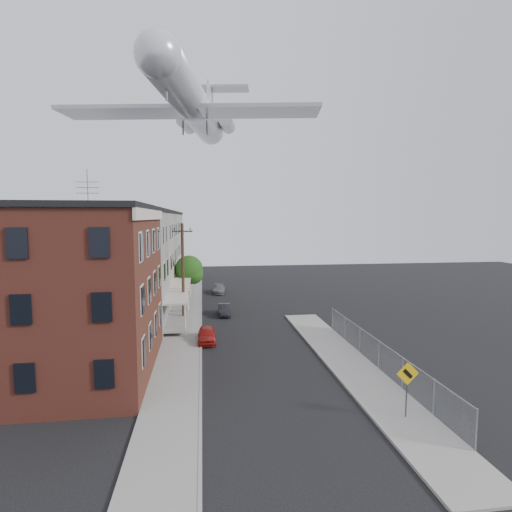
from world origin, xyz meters
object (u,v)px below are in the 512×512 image
at_px(car_mid, 224,310).
at_px(airplane, 194,106).
at_px(car_near, 207,335).
at_px(utility_pole, 183,272).
at_px(car_far, 219,289).
at_px(street_tree, 190,271).
at_px(warning_sign, 407,381).

relative_size(car_mid, airplane, 0.11).
bearing_deg(car_near, airplane, 94.41).
xyz_separation_m(utility_pole, car_far, (3.78, 13.93, -4.15)).
distance_m(car_far, airplane, 21.79).
xyz_separation_m(street_tree, airplane, (0.77, -3.65, 17.31)).
bearing_deg(car_near, car_mid, 77.97).
bearing_deg(utility_pole, warning_sign, -59.52).
distance_m(warning_sign, airplane, 33.14).
bearing_deg(warning_sign, car_mid, 109.04).
xyz_separation_m(warning_sign, car_far, (-7.42, 32.95, -1.35)).
xyz_separation_m(street_tree, car_near, (1.67, -15.83, -2.87)).
distance_m(street_tree, car_mid, 8.77).
bearing_deg(car_far, airplane, -104.86).
bearing_deg(airplane, car_near, -85.77).
height_order(warning_sign, utility_pole, utility_pole).
xyz_separation_m(street_tree, car_far, (3.45, 4.00, -2.92)).
distance_m(car_near, car_mid, 8.51).
distance_m(street_tree, airplane, 17.71).
distance_m(warning_sign, car_mid, 22.72).
distance_m(warning_sign, car_near, 16.08).
bearing_deg(car_mid, street_tree, 115.11).
bearing_deg(street_tree, utility_pole, -91.89).
relative_size(street_tree, airplane, 0.18).
height_order(utility_pole, car_near, utility_pole).
xyz_separation_m(car_near, airplane, (-0.90, 12.18, 20.18)).
height_order(street_tree, car_near, street_tree).
distance_m(utility_pole, airplane, 17.30).
relative_size(utility_pole, car_mid, 2.77).
height_order(car_near, car_far, car_near).
distance_m(warning_sign, utility_pole, 22.25).
bearing_deg(car_far, warning_sign, -72.89).
xyz_separation_m(utility_pole, car_mid, (3.80, 2.41, -4.14)).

